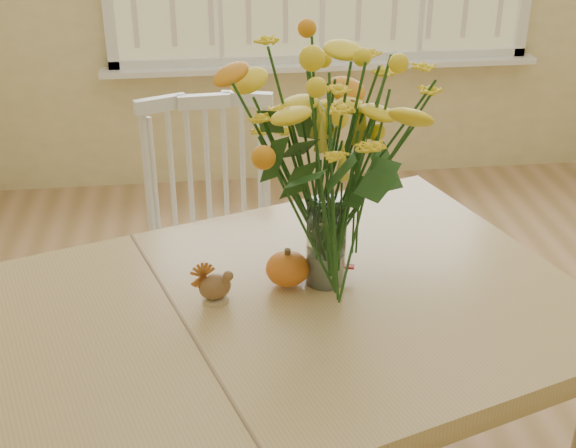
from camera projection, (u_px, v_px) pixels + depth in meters
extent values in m
cube|color=#A37E4F|center=(419.00, 441.00, 2.65)|extent=(4.00, 4.50, 0.01)
cube|color=white|center=(322.00, 66.00, 4.25)|extent=(2.42, 0.12, 0.03)
cube|color=#D4B56F|center=(289.00, 310.00, 1.97)|extent=(1.75, 1.48, 0.04)
cube|color=#D4B56F|center=(289.00, 333.00, 2.01)|extent=(1.60, 1.33, 0.10)
cylinder|color=#D4B56F|center=(24.00, 400.00, 2.27)|extent=(0.07, 0.07, 0.76)
cylinder|color=#D4B56F|center=(401.00, 296.00, 2.76)|extent=(0.07, 0.07, 0.76)
cube|color=white|center=(216.00, 261.00, 2.77)|extent=(0.50, 0.48, 0.05)
cube|color=white|center=(208.00, 172.00, 2.80)|extent=(0.48, 0.07, 0.54)
cylinder|color=white|center=(172.00, 352.00, 2.71)|extent=(0.04, 0.04, 0.47)
cylinder|color=white|center=(168.00, 299.00, 3.01)|extent=(0.04, 0.04, 0.47)
cylinder|color=white|center=(275.00, 341.00, 2.77)|extent=(0.04, 0.04, 0.47)
cylinder|color=white|center=(260.00, 290.00, 3.07)|extent=(0.04, 0.04, 0.47)
cylinder|color=white|center=(326.00, 243.00, 2.01)|extent=(0.10, 0.10, 0.24)
ellipsoid|color=#BE4B16|center=(288.00, 270.00, 2.02)|extent=(0.12, 0.12, 0.09)
cylinder|color=#CCB78C|center=(216.00, 299.00, 1.97)|extent=(0.07, 0.07, 0.01)
ellipsoid|color=brown|center=(215.00, 287.00, 1.96)|extent=(0.10, 0.08, 0.07)
ellipsoid|color=#38160F|center=(319.00, 266.00, 2.06)|extent=(0.08, 0.08, 0.07)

